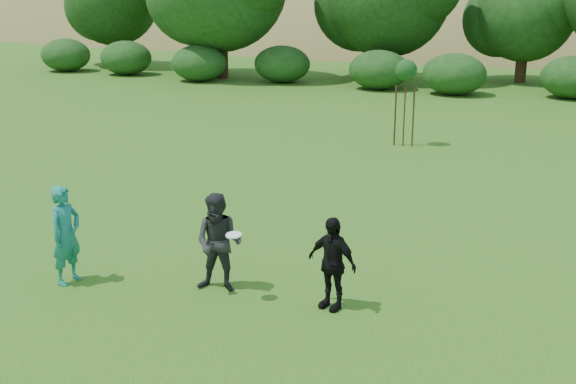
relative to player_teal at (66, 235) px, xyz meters
The scene contains 7 objects.
ground 3.14m from the player_teal, ahead, with size 120.00×120.00×0.00m, color #19470C.
player_teal is the anchor object (origin of this frame).
player_grey 2.78m from the player_teal, 13.35° to the left, with size 0.86×0.67×1.76m, color #242427.
player_black 4.81m from the player_teal, ahead, with size 0.93×0.39×1.59m, color black.
frisbee 3.17m from the player_teal, ahead, with size 0.27×0.27×0.05m.
sapling 13.90m from the player_teal, 76.17° to the left, with size 0.70×0.70×2.85m.
hillside 70.02m from the player_teal, 87.98° to the left, with size 150.00×72.00×52.00m.
Camera 1 is at (4.98, -10.29, 5.23)m, focal length 45.00 mm.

